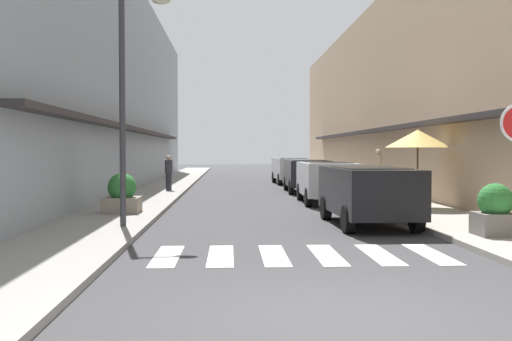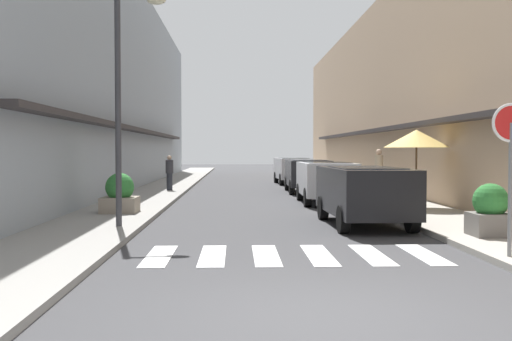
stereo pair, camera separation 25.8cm
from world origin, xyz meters
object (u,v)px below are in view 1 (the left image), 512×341
(parked_car_near, at_px, (368,189))
(cafe_umbrella, at_px, (418,139))
(planter_corner, at_px, (495,211))
(pedestrian_walking_near, at_px, (378,170))
(pedestrian_walking_far, at_px, (169,172))
(parked_car_mid, at_px, (327,178))
(parked_car_distant, at_px, (291,168))
(parked_car_far, at_px, (306,172))
(street_lamp, at_px, (130,82))
(planter_midblock, at_px, (122,195))

(parked_car_near, distance_m, cafe_umbrella, 4.51)
(planter_corner, xyz_separation_m, pedestrian_walking_near, (0.69, 12.49, 0.46))
(pedestrian_walking_far, bearing_deg, parked_car_mid, -31.25)
(parked_car_distant, bearing_deg, pedestrian_walking_near, -72.45)
(parked_car_near, height_order, pedestrian_walking_near, pedestrian_walking_near)
(parked_car_mid, relative_size, pedestrian_walking_near, 2.22)
(planter_corner, bearing_deg, pedestrian_walking_far, 119.65)
(planter_corner, distance_m, pedestrian_walking_far, 16.57)
(parked_car_near, bearing_deg, parked_car_far, 90.00)
(parked_car_mid, xyz_separation_m, pedestrian_walking_far, (-6.14, 5.48, 0.00))
(parked_car_far, xyz_separation_m, planter_corner, (2.06, -14.49, -0.29))
(street_lamp, xyz_separation_m, pedestrian_walking_near, (8.49, 10.61, -2.38))
(parked_car_far, height_order, parked_car_distant, same)
(parked_car_near, distance_m, parked_car_distant, 18.55)
(parked_car_distant, bearing_deg, planter_midblock, -111.84)
(cafe_umbrella, relative_size, pedestrian_walking_far, 1.56)
(planter_midblock, bearing_deg, parked_car_distant, 68.16)
(planter_midblock, height_order, pedestrian_walking_near, pedestrian_walking_near)
(parked_car_distant, xyz_separation_m, planter_midblock, (-6.50, -16.22, -0.31))
(street_lamp, bearing_deg, pedestrian_walking_near, 51.34)
(parked_car_near, height_order, cafe_umbrella, cafe_umbrella)
(parked_car_mid, relative_size, cafe_umbrella, 1.68)
(cafe_umbrella, bearing_deg, planter_corner, -93.15)
(parked_car_distant, relative_size, street_lamp, 0.73)
(planter_corner, relative_size, pedestrian_walking_near, 0.60)
(parked_car_mid, distance_m, parked_car_distant, 12.25)
(parked_car_mid, distance_m, planter_midblock, 7.62)
(planter_corner, distance_m, planter_midblock, 9.89)
(parked_car_distant, bearing_deg, street_lamp, -106.57)
(planter_midblock, bearing_deg, planter_corner, -30.07)
(parked_car_mid, height_order, planter_corner, parked_car_mid)
(parked_car_far, height_order, street_lamp, street_lamp)
(parked_car_mid, bearing_deg, parked_car_distant, 90.00)
(street_lamp, bearing_deg, parked_car_mid, 50.81)
(parked_car_mid, xyz_separation_m, planter_corner, (2.06, -8.92, -0.29))
(parked_car_near, xyz_separation_m, parked_car_mid, (-0.00, 6.29, -0.00))
(parked_car_distant, bearing_deg, cafe_umbrella, -80.90)
(parked_car_distant, height_order, street_lamp, street_lamp)
(parked_car_near, height_order, parked_car_mid, same)
(street_lamp, bearing_deg, parked_car_distant, 73.43)
(cafe_umbrella, relative_size, planter_midblock, 2.14)
(street_lamp, relative_size, pedestrian_walking_near, 3.02)
(planter_midblock, bearing_deg, parked_car_mid, 31.38)
(parked_car_far, distance_m, cafe_umbrella, 8.72)
(street_lamp, relative_size, planter_corner, 5.06)
(parked_car_mid, relative_size, parked_car_far, 0.96)
(parked_car_near, bearing_deg, parked_car_distant, 90.00)
(parked_car_far, height_order, planter_corner, parked_car_far)
(street_lamp, distance_m, planter_corner, 8.51)
(street_lamp, xyz_separation_m, pedestrian_walking_far, (-0.40, 12.52, -2.54))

